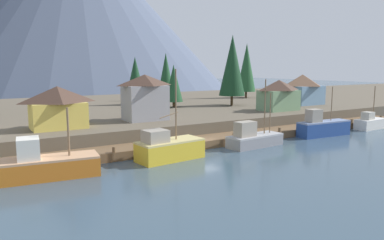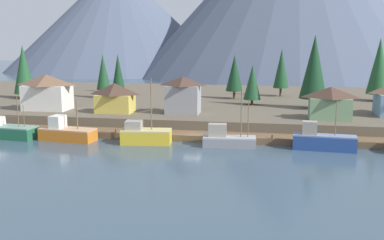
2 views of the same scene
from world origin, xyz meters
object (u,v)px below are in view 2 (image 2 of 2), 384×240
Objects in this scene: conifer_near_right at (24,69)px; house_yellow at (115,98)px; fishing_boat_green at (7,131)px; conifer_back_right at (281,69)px; fishing_boat_blue at (323,141)px; house_white at (47,92)px; conifer_centre at (252,82)px; conifer_far_left at (234,73)px; house_grey at (183,95)px; fishing_boat_yellow at (145,135)px; conifer_near_left at (314,67)px; house_green at (330,103)px; conifer_mid_left at (379,66)px; conifer_back_left at (118,71)px; fishing_boat_grey at (227,139)px; conifer_mid_right at (103,72)px; fishing_boat_orange at (66,133)px.

house_yellow is at bearing -29.54° from conifer_near_right.
fishing_boat_green is 0.88× the size of conifer_back_right.
house_white reaches higher than fishing_boat_blue.
conifer_far_left is at bearing 117.32° from conifer_centre.
house_grey is 31.86m from conifer_back_right.
fishing_boat_yellow is 35.51m from conifer_near_left.
house_green is 26.82m from conifer_mid_left.
house_white is at bearing -147.24° from conifer_far_left.
fishing_boat_green is at bearing -96.33° from conifer_back_left.
fishing_boat_green is at bearing -154.82° from conifer_near_left.
fishing_boat_green is 45.38m from conifer_centre.
fishing_boat_grey is 54.30m from conifer_near_right.
fishing_boat_blue is at bearing -90.64° from conifer_near_left.
conifer_centre reaches higher than fishing_boat_green.
house_grey is 21.97m from conifer_far_left.
fishing_boat_green is 31.41m from conifer_mid_right.
house_green is 28.07m from conifer_far_left.
conifer_far_left reaches higher than house_grey.
fishing_boat_orange is 12.44m from fishing_boat_yellow.
conifer_far_left reaches higher than conifer_back_left.
house_grey is (3.17, 13.07, 4.48)m from fishing_boat_yellow.
house_yellow is 40.40m from conifer_back_right.
house_green is at bearing 16.96° from fishing_boat_yellow.
conifer_near_right reaches higher than house_green.
conifer_near_left is at bearing -14.51° from conifer_centre.
fishing_boat_yellow is 25.97m from house_white.
conifer_back_right is (54.92, 13.14, -0.03)m from conifer_near_right.
fishing_boat_yellow is (12.44, 0.06, 0.07)m from fishing_boat_orange.
fishing_boat_blue is at bearing -65.24° from conifer_far_left.
fishing_boat_yellow is at bearing -156.82° from house_green.
fishing_boat_green is 58.92m from conifer_back_right.
conifer_centre is at bearing -8.15° from conifer_mid_right.
house_white is (-25.29, -0.24, 0.02)m from house_grey.
conifer_back_left is (4.11, 27.24, 1.88)m from house_white.
house_white is 27.62m from conifer_back_left.
fishing_boat_grey is 16.32m from house_grey.
fishing_boat_blue is at bearing 7.82° from fishing_boat_orange.
fishing_boat_grey is 43.06m from conifer_mid_right.
house_yellow is 13.30m from house_white.
conifer_mid_left is at bearing 62.55° from house_green.
fishing_boat_yellow is at bearing -59.30° from conifer_mid_right.
conifer_back_right is (32.71, 39.86, 7.52)m from fishing_boat_orange.
fishing_boat_orange is 1.02× the size of fishing_boat_blue.
fishing_boat_green is 1.19× the size of conifer_centre.
house_grey is 0.70× the size of conifer_back_left.
house_white is 66.08m from conifer_mid_left.
conifer_far_left reaches higher than fishing_boat_green.
fishing_boat_green is 47.58m from conifer_far_left.
house_grey reaches higher than fishing_boat_orange.
conifer_mid_right is 9.87m from conifer_back_left.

